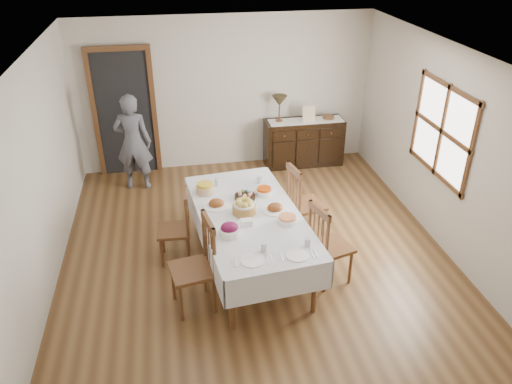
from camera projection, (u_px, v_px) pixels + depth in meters
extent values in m
plane|color=brown|center=(257.00, 259.00, 6.51)|extent=(6.00, 6.00, 0.00)
cube|color=silver|center=(258.00, 59.00, 5.26)|extent=(5.00, 6.00, 0.02)
cube|color=beige|center=(226.00, 93.00, 8.47)|extent=(5.00, 0.02, 2.60)
cube|color=beige|center=(339.00, 367.00, 3.29)|extent=(5.00, 0.02, 2.60)
cube|color=beige|center=(35.00, 188.00, 5.49)|extent=(0.02, 6.00, 2.60)
cube|color=beige|center=(453.00, 154.00, 6.27)|extent=(0.02, 6.00, 2.60)
cube|color=white|center=(443.00, 131.00, 6.43)|extent=(0.02, 1.30, 1.10)
cube|color=brown|center=(442.00, 131.00, 6.43)|extent=(0.03, 1.46, 1.26)
cube|color=black|center=(125.00, 114.00, 8.29)|extent=(0.90, 0.06, 2.10)
cube|color=brown|center=(125.00, 115.00, 8.27)|extent=(1.04, 0.08, 2.18)
cube|color=silver|center=(249.00, 215.00, 5.98)|extent=(1.38, 2.40, 0.04)
cylinder|color=brown|center=(232.00, 302.00, 5.23)|extent=(0.06, 0.06, 0.74)
cylinder|color=brown|center=(315.00, 286.00, 5.46)|extent=(0.06, 0.06, 0.74)
cylinder|color=brown|center=(198.00, 210.00, 6.90)|extent=(0.06, 0.06, 0.74)
cylinder|color=brown|center=(262.00, 200.00, 7.13)|extent=(0.06, 0.06, 0.74)
cube|color=silver|center=(202.00, 233.00, 5.92)|extent=(0.27, 2.32, 0.35)
cube|color=silver|center=(294.00, 219.00, 6.20)|extent=(0.27, 2.32, 0.35)
cube|color=silver|center=(280.00, 285.00, 5.09)|extent=(1.18, 0.15, 0.35)
cube|color=silver|center=(227.00, 184.00, 7.03)|extent=(1.18, 0.15, 0.35)
cube|color=brown|center=(192.00, 270.00, 5.50)|extent=(0.54, 0.54, 0.04)
cylinder|color=brown|center=(173.00, 283.00, 5.72)|extent=(0.04, 0.04, 0.48)
cylinder|color=brown|center=(181.00, 303.00, 5.41)|extent=(0.04, 0.04, 0.48)
cylinder|color=brown|center=(205.00, 275.00, 5.83)|extent=(0.04, 0.04, 0.48)
cylinder|color=brown|center=(214.00, 295.00, 5.52)|extent=(0.04, 0.04, 0.48)
cylinder|color=brown|center=(204.00, 234.00, 5.58)|extent=(0.04, 0.04, 0.62)
cylinder|color=brown|center=(214.00, 253.00, 5.25)|extent=(0.04, 0.04, 0.62)
cube|color=brown|center=(208.00, 222.00, 5.28)|extent=(0.12, 0.44, 0.09)
cylinder|color=brown|center=(207.00, 240.00, 5.50)|extent=(0.02, 0.02, 0.51)
cylinder|color=brown|center=(209.00, 245.00, 5.42)|extent=(0.02, 0.02, 0.51)
cylinder|color=brown|center=(212.00, 250.00, 5.34)|extent=(0.02, 0.02, 0.51)
cube|color=brown|center=(174.00, 230.00, 6.32)|extent=(0.43, 0.43, 0.04)
cylinder|color=brown|center=(163.00, 239.00, 6.55)|extent=(0.03, 0.03, 0.41)
cylinder|color=brown|center=(162.00, 254.00, 6.27)|extent=(0.03, 0.03, 0.41)
cylinder|color=brown|center=(188.00, 237.00, 6.59)|extent=(0.03, 0.03, 0.41)
cylinder|color=brown|center=(188.00, 252.00, 6.30)|extent=(0.03, 0.03, 0.41)
cylinder|color=brown|center=(187.00, 204.00, 6.36)|extent=(0.04, 0.04, 0.54)
cylinder|color=brown|center=(187.00, 218.00, 6.06)|extent=(0.04, 0.04, 0.54)
cube|color=brown|center=(185.00, 195.00, 6.10)|extent=(0.06, 0.39, 0.08)
cylinder|color=brown|center=(187.00, 209.00, 6.29)|extent=(0.02, 0.02, 0.44)
cylinder|color=brown|center=(187.00, 212.00, 6.22)|extent=(0.02, 0.02, 0.44)
cylinder|color=brown|center=(187.00, 216.00, 6.14)|extent=(0.02, 0.02, 0.44)
cube|color=brown|center=(331.00, 247.00, 5.94)|extent=(0.55, 0.55, 0.04)
cylinder|color=brown|center=(350.00, 268.00, 5.98)|extent=(0.04, 0.04, 0.45)
cylinder|color=brown|center=(334.00, 252.00, 6.27)|extent=(0.04, 0.04, 0.45)
cylinder|color=brown|center=(325.00, 276.00, 5.85)|extent=(0.04, 0.04, 0.45)
cylinder|color=brown|center=(309.00, 259.00, 6.13)|extent=(0.04, 0.04, 0.45)
cylinder|color=brown|center=(327.00, 238.00, 5.57)|extent=(0.04, 0.04, 0.59)
cylinder|color=brown|center=(310.00, 222.00, 5.87)|extent=(0.04, 0.04, 0.59)
cube|color=brown|center=(320.00, 211.00, 5.60)|extent=(0.16, 0.42, 0.08)
cylinder|color=brown|center=(323.00, 236.00, 5.65)|extent=(0.02, 0.02, 0.48)
cylinder|color=brown|center=(318.00, 232.00, 5.73)|extent=(0.02, 0.02, 0.48)
cylinder|color=brown|center=(314.00, 228.00, 5.80)|extent=(0.02, 0.02, 0.48)
cube|color=brown|center=(306.00, 205.00, 6.80)|extent=(0.53, 0.53, 0.04)
cylinder|color=brown|center=(323.00, 224.00, 6.83)|extent=(0.04, 0.04, 0.46)
cylinder|color=brown|center=(311.00, 212.00, 7.12)|extent=(0.04, 0.04, 0.46)
cylinder|color=brown|center=(299.00, 230.00, 6.71)|extent=(0.04, 0.04, 0.46)
cylinder|color=brown|center=(288.00, 217.00, 7.00)|extent=(0.04, 0.04, 0.46)
cylinder|color=brown|center=(300.00, 195.00, 6.43)|extent=(0.04, 0.04, 0.60)
cylinder|color=brown|center=(287.00, 182.00, 6.74)|extent=(0.04, 0.04, 0.60)
cube|color=brown|center=(294.00, 171.00, 6.46)|extent=(0.13, 0.43, 0.09)
cylinder|color=brown|center=(297.00, 193.00, 6.52)|extent=(0.02, 0.02, 0.49)
cylinder|color=brown|center=(294.00, 190.00, 6.60)|extent=(0.02, 0.02, 0.49)
cylinder|color=brown|center=(290.00, 186.00, 6.67)|extent=(0.02, 0.02, 0.49)
cube|color=black|center=(304.00, 142.00, 8.86)|extent=(1.38, 0.46, 0.83)
cube|color=black|center=(284.00, 136.00, 8.47)|extent=(0.39, 0.02, 0.17)
sphere|color=brown|center=(285.00, 136.00, 8.45)|extent=(0.03, 0.03, 0.03)
cube|color=black|center=(308.00, 134.00, 8.54)|extent=(0.39, 0.02, 0.17)
sphere|color=brown|center=(308.00, 135.00, 8.52)|extent=(0.03, 0.03, 0.03)
cube|color=black|center=(331.00, 133.00, 8.60)|extent=(0.39, 0.02, 0.17)
sphere|color=brown|center=(331.00, 133.00, 8.58)|extent=(0.03, 0.03, 0.03)
imported|color=#555661|center=(133.00, 139.00, 7.87)|extent=(0.58, 0.42, 1.69)
cylinder|color=olive|center=(244.00, 209.00, 5.96)|extent=(0.28, 0.28, 0.11)
cylinder|color=white|center=(244.00, 205.00, 5.93)|extent=(0.25, 0.25, 0.02)
sphere|color=gold|center=(250.00, 202.00, 5.93)|extent=(0.08, 0.08, 0.08)
sphere|color=gold|center=(247.00, 200.00, 5.97)|extent=(0.08, 0.08, 0.08)
sphere|color=gold|center=(243.00, 200.00, 5.98)|extent=(0.08, 0.08, 0.08)
sphere|color=gold|center=(239.00, 201.00, 5.95)|extent=(0.08, 0.08, 0.08)
sphere|color=gold|center=(238.00, 203.00, 5.91)|extent=(0.08, 0.08, 0.08)
sphere|color=gold|center=(240.00, 205.00, 5.87)|extent=(0.08, 0.08, 0.08)
sphere|color=gold|center=(245.00, 205.00, 5.86)|extent=(0.08, 0.08, 0.08)
sphere|color=gold|center=(249.00, 204.00, 5.88)|extent=(0.08, 0.08, 0.08)
cylinder|color=black|center=(245.00, 197.00, 6.30)|extent=(0.27, 0.27, 0.04)
ellipsoid|color=#D77E81|center=(251.00, 193.00, 6.28)|extent=(0.05, 0.05, 0.06)
ellipsoid|color=#7CB8E8|center=(248.00, 191.00, 6.33)|extent=(0.05, 0.05, 0.06)
ellipsoid|color=#8DE57C|center=(243.00, 191.00, 6.33)|extent=(0.05, 0.05, 0.06)
ellipsoid|color=#FFD163|center=(239.00, 193.00, 6.29)|extent=(0.05, 0.05, 0.06)
ellipsoid|color=#B980C0|center=(240.00, 195.00, 6.23)|extent=(0.05, 0.05, 0.06)
ellipsoid|color=#FDE55C|center=(245.00, 196.00, 6.21)|extent=(0.05, 0.05, 0.06)
ellipsoid|color=#D77E81|center=(249.00, 195.00, 6.23)|extent=(0.05, 0.05, 0.06)
cylinder|color=white|center=(216.00, 205.00, 6.13)|extent=(0.32, 0.32, 0.02)
ellipsoid|color=brown|center=(216.00, 203.00, 6.11)|extent=(0.19, 0.16, 0.11)
cylinder|color=white|center=(275.00, 210.00, 6.04)|extent=(0.32, 0.32, 0.02)
ellipsoid|color=brown|center=(275.00, 208.00, 6.02)|extent=(0.19, 0.16, 0.11)
cylinder|color=white|center=(230.00, 232.00, 5.56)|extent=(0.25, 0.25, 0.08)
ellipsoid|color=maroon|center=(230.00, 227.00, 5.53)|extent=(0.20, 0.17, 0.11)
cylinder|color=white|center=(264.00, 192.00, 6.38)|extent=(0.22, 0.22, 0.06)
cylinder|color=#D94707|center=(264.00, 189.00, 6.36)|extent=(0.18, 0.18, 0.03)
cylinder|color=tan|center=(205.00, 189.00, 6.40)|extent=(0.23, 0.23, 0.10)
cylinder|color=gold|center=(205.00, 185.00, 6.37)|extent=(0.20, 0.20, 0.04)
cylinder|color=white|center=(287.00, 220.00, 5.80)|extent=(0.23, 0.23, 0.05)
cylinder|color=#E8824C|center=(287.00, 217.00, 5.78)|extent=(0.20, 0.20, 0.02)
cube|color=white|center=(246.00, 222.00, 5.74)|extent=(0.15, 0.10, 0.07)
cylinder|color=white|center=(252.00, 261.00, 5.14)|extent=(0.25, 0.25, 0.01)
cube|color=white|center=(236.00, 263.00, 5.12)|extent=(0.09, 0.13, 0.01)
cube|color=silver|center=(236.00, 262.00, 5.12)|extent=(0.03, 0.16, 0.01)
cube|color=silver|center=(267.00, 259.00, 5.17)|extent=(0.03, 0.18, 0.01)
cube|color=silver|center=(271.00, 259.00, 5.18)|extent=(0.03, 0.14, 0.01)
cylinder|color=silver|center=(264.00, 247.00, 5.28)|extent=(0.07, 0.07, 0.10)
cylinder|color=white|center=(298.00, 255.00, 5.23)|extent=(0.25, 0.25, 0.01)
cube|color=white|center=(282.00, 257.00, 5.20)|extent=(0.09, 0.13, 0.01)
cube|color=silver|center=(282.00, 257.00, 5.20)|extent=(0.03, 0.16, 0.01)
cube|color=silver|center=(312.00, 254.00, 5.25)|extent=(0.03, 0.18, 0.01)
cube|color=silver|center=(316.00, 253.00, 5.26)|extent=(0.03, 0.14, 0.01)
cylinder|color=silver|center=(308.00, 242.00, 5.36)|extent=(0.07, 0.07, 0.10)
cylinder|color=silver|center=(217.00, 182.00, 6.58)|extent=(0.07, 0.07, 0.11)
cylinder|color=silver|center=(259.00, 180.00, 6.65)|extent=(0.07, 0.07, 0.09)
cube|color=white|center=(306.00, 121.00, 8.64)|extent=(1.30, 0.35, 0.01)
cylinder|color=brown|center=(279.00, 121.00, 8.61)|extent=(0.12, 0.12, 0.03)
cylinder|color=brown|center=(279.00, 113.00, 8.54)|extent=(0.02, 0.02, 0.25)
cone|color=#3F3521|center=(279.00, 101.00, 8.44)|extent=(0.26, 0.26, 0.18)
cube|color=beige|center=(309.00, 114.00, 8.53)|extent=(0.22, 0.08, 0.28)
cylinder|color=brown|center=(328.00, 117.00, 8.72)|extent=(0.20, 0.20, 0.06)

